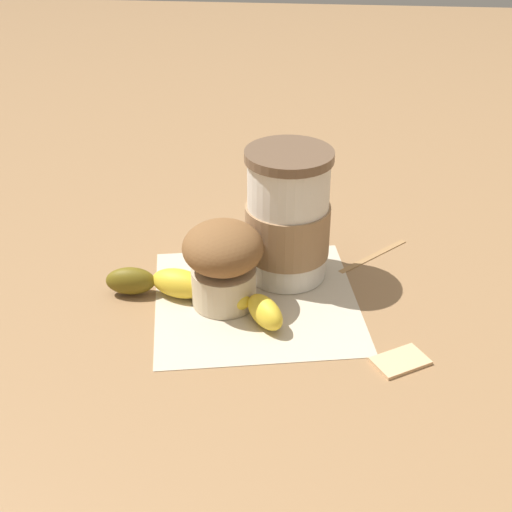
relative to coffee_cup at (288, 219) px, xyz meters
The scene contains 7 objects.
ground_plane 0.09m from the coffee_cup, 27.60° to the right, with size 3.00×3.00×0.00m, color #936D47.
paper_napkin 0.09m from the coffee_cup, 27.60° to the right, with size 0.21×0.21×0.00m, color beige.
coffee_cup is the anchor object (origin of this frame).
muffin 0.09m from the coffee_cup, 44.97° to the right, with size 0.08×0.08×0.09m.
banana 0.12m from the coffee_cup, 51.27° to the right, with size 0.09×0.20×0.03m.
sugar_packet 0.20m from the coffee_cup, 38.46° to the left, with size 0.05×0.03×0.01m, color #E0B27F.
wooden_stirrer 0.13m from the coffee_cup, 115.79° to the left, with size 0.11×0.01×0.00m, color #9E7547.
Camera 1 is at (0.62, 0.06, 0.42)m, focal length 50.00 mm.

